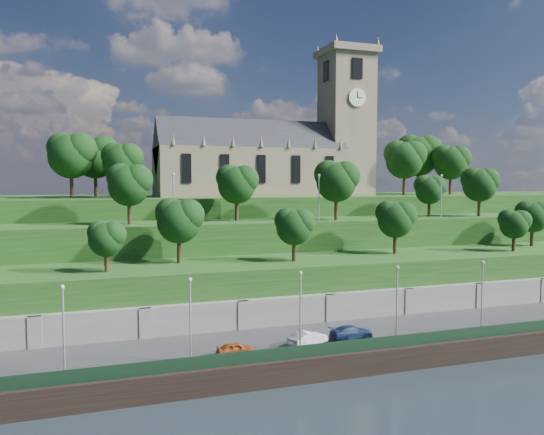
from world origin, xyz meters
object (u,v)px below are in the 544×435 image
object	(u,v)px
church	(277,152)
car_left	(236,349)
car_right	(351,332)
car_middle	(308,338)

from	to	relation	value
church	car_left	size ratio (longest dim) A/B	11.36
car_left	car_right	size ratio (longest dim) A/B	0.76
church	car_middle	world-z (taller)	church
car_right	church	bearing A→B (deg)	-13.94
car_left	car_middle	bearing A→B (deg)	-83.80
church	car_right	world-z (taller)	church
car_middle	car_right	size ratio (longest dim) A/B	0.92
church	car_middle	xyz separation A→B (m)	(-11.45, -41.98, -19.85)
church	car_left	xyz separation A→B (m)	(-18.62, -42.60, -19.94)
car_left	car_right	bearing A→B (deg)	-83.09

